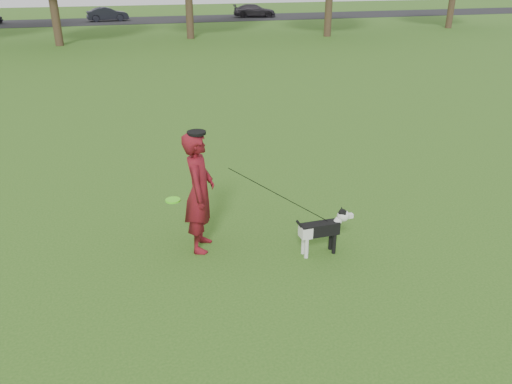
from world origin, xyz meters
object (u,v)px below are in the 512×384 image
object	(u,v)px
man	(199,192)
car_right	(254,11)
dog	(324,227)
car_mid	(107,14)

from	to	relation	value
man	car_right	distance (m)	41.99
man	car_right	size ratio (longest dim) A/B	0.50
man	dog	bearing A→B (deg)	-92.89
dog	car_right	size ratio (longest dim) A/B	0.25
dog	man	bearing A→B (deg)	158.08
man	car_mid	distance (m)	39.99
man	car_right	world-z (taller)	man
man	car_mid	xyz separation A→B (m)	(-0.36, 39.99, -0.40)
man	car_mid	bearing A→B (deg)	19.55
car_mid	car_right	xyz separation A→B (m)	(13.19, 0.00, 0.00)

